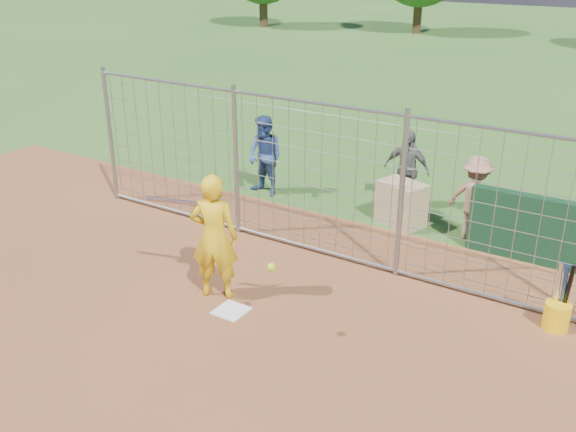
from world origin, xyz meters
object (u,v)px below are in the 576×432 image
Objects in this scene: equipment_bin at (401,204)px; bucket_with_bats at (557,312)px; bystander_c at (475,198)px; bystander_b at (406,169)px; batter at (214,237)px; bystander_a at (265,156)px.

equipment_bin is 3.74m from bucket_with_bats.
bystander_c is 1.52× the size of bucket_with_bats.
bystander_b is 1.92× the size of equipment_bin.
bucket_with_bats is (3.38, -2.91, -0.52)m from bystander_b.
batter is 4.71m from bucket_with_bats.
bystander_a is 6.39m from bucket_with_bats.
batter is 1.21× the size of bystander_b.
bystander_b reaches higher than bystander_c.
bystander_a is 1.08× the size of bystander_c.
equipment_bin is (2.92, 0.04, -0.40)m from bystander_a.
bucket_with_bats is (1.83, -2.17, -0.50)m from bystander_c.
bystander_c reaches higher than equipment_bin.
bystander_b is at bearing -17.48° from bystander_c.
batter is at bearing -89.49° from equipment_bin.
batter is 4.11m from bystander_a.
bystander_a reaches higher than equipment_bin.
equipment_bin is at bearing 11.72° from bystander_c.
batter is at bearing -158.62° from bucket_with_bats.
bystander_b is (2.65, 0.86, -0.04)m from bystander_a.
bucket_with_bats reaches higher than equipment_bin.
bystander_b is at bearing -124.78° from batter.
bystander_c is 1.86× the size of equipment_bin.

